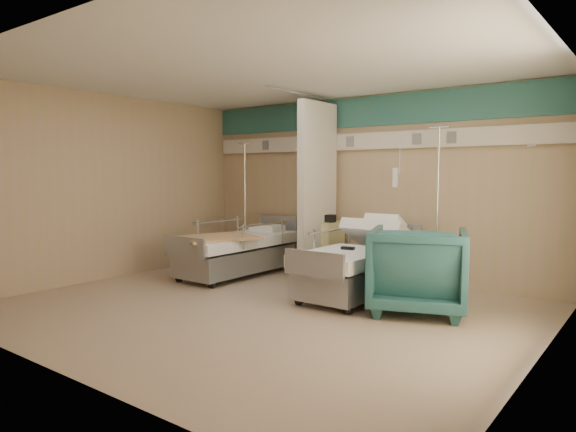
{
  "coord_description": "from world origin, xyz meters",
  "views": [
    {
      "loc": [
        3.87,
        -4.6,
        1.62
      ],
      "look_at": [
        -0.05,
        0.6,
        1.07
      ],
      "focal_mm": 32.0,
      "sensor_mm": 36.0,
      "label": 1
    }
  ],
  "objects_px": {
    "iv_stand_right": "(436,258)",
    "iv_stand_left": "(245,240)",
    "bed_right": "(359,272)",
    "bed_left": "(236,256)",
    "visitor_armchair": "(418,270)",
    "bedside_cabinet": "(323,248)"
  },
  "relations": [
    {
      "from": "bed_right",
      "to": "visitor_armchair",
      "type": "relative_size",
      "value": 1.97
    },
    {
      "from": "visitor_armchair",
      "to": "iv_stand_right",
      "type": "height_order",
      "value": "iv_stand_right"
    },
    {
      "from": "iv_stand_right",
      "to": "iv_stand_left",
      "type": "height_order",
      "value": "iv_stand_right"
    },
    {
      "from": "bed_left",
      "to": "iv_stand_left",
      "type": "height_order",
      "value": "iv_stand_left"
    },
    {
      "from": "bedside_cabinet",
      "to": "iv_stand_right",
      "type": "distance_m",
      "value": 1.87
    },
    {
      "from": "iv_stand_left",
      "to": "bed_right",
      "type": "bearing_deg",
      "value": -15.66
    },
    {
      "from": "bed_right",
      "to": "iv_stand_left",
      "type": "xyz_separation_m",
      "value": [
        -2.68,
        0.75,
        0.12
      ]
    },
    {
      "from": "bed_right",
      "to": "iv_stand_right",
      "type": "xyz_separation_m",
      "value": [
        0.72,
        0.85,
        0.14
      ]
    },
    {
      "from": "iv_stand_right",
      "to": "iv_stand_left",
      "type": "bearing_deg",
      "value": -178.34
    },
    {
      "from": "visitor_armchair",
      "to": "iv_stand_left",
      "type": "height_order",
      "value": "iv_stand_left"
    },
    {
      "from": "bed_right",
      "to": "iv_stand_left",
      "type": "bearing_deg",
      "value": 164.34
    },
    {
      "from": "iv_stand_left",
      "to": "bed_left",
      "type": "bearing_deg",
      "value": -57.42
    },
    {
      "from": "bed_left",
      "to": "bed_right",
      "type": "bearing_deg",
      "value": 0.0
    },
    {
      "from": "iv_stand_right",
      "to": "bed_right",
      "type": "bearing_deg",
      "value": -130.25
    },
    {
      "from": "bedside_cabinet",
      "to": "iv_stand_right",
      "type": "bearing_deg",
      "value": -1.55
    },
    {
      "from": "bedside_cabinet",
      "to": "iv_stand_left",
      "type": "xyz_separation_m",
      "value": [
        -1.53,
        -0.15,
        0.01
      ]
    },
    {
      "from": "visitor_armchair",
      "to": "iv_stand_left",
      "type": "relative_size",
      "value": 0.51
    },
    {
      "from": "bed_left",
      "to": "iv_stand_right",
      "type": "bearing_deg",
      "value": 16.23
    },
    {
      "from": "bed_right",
      "to": "bedside_cabinet",
      "type": "height_order",
      "value": "bedside_cabinet"
    },
    {
      "from": "bedside_cabinet",
      "to": "iv_stand_left",
      "type": "bearing_deg",
      "value": -174.45
    },
    {
      "from": "visitor_armchair",
      "to": "iv_stand_right",
      "type": "distance_m",
      "value": 1.18
    },
    {
      "from": "bed_right",
      "to": "iv_stand_right",
      "type": "bearing_deg",
      "value": 49.75
    }
  ]
}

